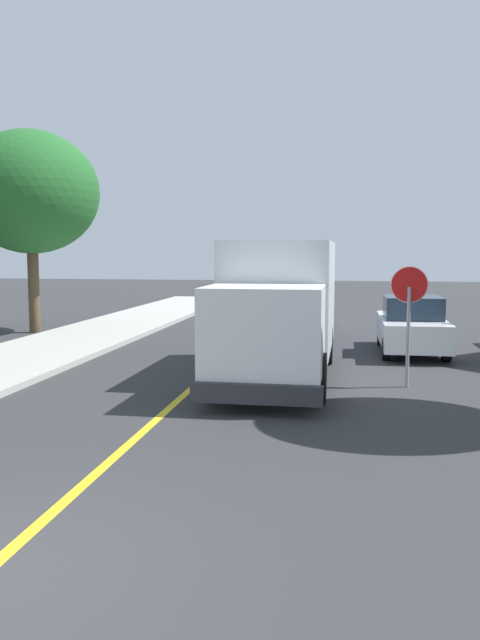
% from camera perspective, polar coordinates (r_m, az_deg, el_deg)
% --- Properties ---
extents(centre_line_yellow, '(0.16, 56.00, 0.01)m').
position_cam_1_polar(centre_line_yellow, '(15.93, -2.78, -4.67)').
color(centre_line_yellow, gold).
rests_on(centre_line_yellow, ground).
extents(box_truck, '(2.45, 7.20, 3.20)m').
position_cam_1_polar(box_truck, '(15.31, 3.49, 1.54)').
color(box_truck, silver).
rests_on(box_truck, ground).
extents(parked_car_near, '(1.99, 4.48, 1.67)m').
position_cam_1_polar(parked_car_near, '(21.35, 4.90, 0.19)').
color(parked_car_near, '#2D4793').
rests_on(parked_car_near, ground).
extents(parked_car_mid, '(1.84, 4.41, 1.67)m').
position_cam_1_polar(parked_car_mid, '(27.78, 6.28, 1.54)').
color(parked_car_mid, silver).
rests_on(parked_car_mid, ground).
extents(parked_van_across, '(1.81, 4.40, 1.67)m').
position_cam_1_polar(parked_van_across, '(19.57, 14.83, -0.53)').
color(parked_van_across, silver).
rests_on(parked_van_across, ground).
extents(stop_sign, '(0.80, 0.10, 2.65)m').
position_cam_1_polar(stop_sign, '(14.55, 14.60, 1.47)').
color(stop_sign, gray).
rests_on(stop_sign, ground).
extents(street_tree_down_block, '(4.87, 4.87, 7.26)m').
position_cam_1_polar(street_tree_down_block, '(24.82, -17.90, 10.60)').
color(street_tree_down_block, brown).
rests_on(street_tree_down_block, ground).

